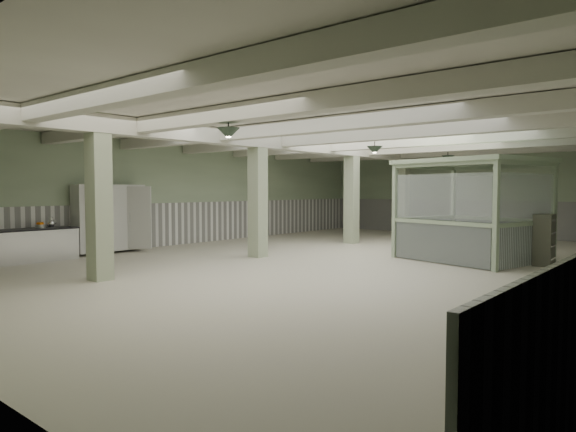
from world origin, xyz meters
The scene contains 26 objects.
floor centered at (0.00, 0.00, 0.00)m, with size 20.00×20.00×0.00m, color beige.
ceiling centered at (0.00, 0.00, 3.60)m, with size 14.00×20.00×0.02m, color silver.
wall_back centered at (0.00, 10.00, 1.80)m, with size 14.00×0.02×3.60m, color #A0B490.
wall_left centered at (-7.00, 0.00, 1.80)m, with size 0.02×20.00×3.60m, color #A0B490.
wainscot_left centered at (-6.97, 0.00, 0.75)m, with size 0.05×19.90×1.50m, color white.
wainscot_back centered at (0.00, 9.97, 0.75)m, with size 13.90×0.05×1.50m, color white.
girder centered at (-2.50, 0.00, 3.38)m, with size 0.45×19.90×0.40m, color beige.
beam_a centered at (0.00, -7.50, 3.42)m, with size 13.90×0.35×0.32m, color beige.
beam_b centered at (0.00, -5.00, 3.42)m, with size 13.90×0.35×0.32m, color beige.
beam_c centered at (0.00, -2.50, 3.42)m, with size 13.90×0.35×0.32m, color beige.
beam_d centered at (0.00, 0.00, 3.42)m, with size 13.90×0.35×0.32m, color beige.
beam_e centered at (0.00, 2.50, 3.42)m, with size 13.90×0.35×0.32m, color beige.
beam_f centered at (0.00, 5.00, 3.42)m, with size 13.90×0.35×0.32m, color beige.
beam_g centered at (0.00, 7.50, 3.42)m, with size 13.90×0.35×0.32m, color beige.
column_a centered at (-2.50, -6.00, 1.80)m, with size 0.42×0.42×3.60m, color #A1AF8D.
column_b centered at (-2.50, -1.00, 1.80)m, with size 0.42×0.42×3.60m, color #A1AF8D.
column_c centered at (-2.50, 4.00, 1.80)m, with size 0.42×0.42×3.60m, color #A1AF8D.
column_d centered at (-2.50, 8.00, 1.80)m, with size 0.42×0.42×3.60m, color #A1AF8D.
pendant_front centered at (0.50, -5.00, 3.05)m, with size 0.44×0.44×0.22m, color #2F3F31.
pendant_mid centered at (0.50, 0.50, 3.05)m, with size 0.44×0.44×0.22m, color #2F3F31.
pendant_back centered at (0.50, 5.50, 3.05)m, with size 0.44×0.44×0.22m, color #2F3F31.
pitcher_near centered at (-6.55, -5.15, 1.05)m, with size 0.20×0.23×0.30m, color silver, non-canonical shape.
orange_bowl centered at (-6.59, -5.43, 0.95)m, with size 0.26×0.26×0.09m, color #B2B2B7.
walkin_cooler centered at (-6.62, -3.28, 1.02)m, with size 1.08×2.23×2.04m.
guard_booth centered at (2.51, 2.37, 1.87)m, with size 4.11×3.72×2.81m.
filing_cabinet centered at (4.37, 2.49, 0.67)m, with size 0.43×0.62×1.34m, color #515245.
Camera 1 is at (7.75, -11.88, 1.98)m, focal length 32.00 mm.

